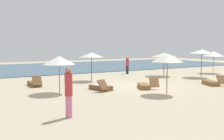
{
  "coord_description": "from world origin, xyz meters",
  "views": [
    {
      "loc": [
        -10.61,
        -14.03,
        2.72
      ],
      "look_at": [
        -1.94,
        0.81,
        1.1
      ],
      "focal_mm": 42.62,
      "sensor_mm": 36.0,
      "label": 1
    }
  ],
  "objects_px": {
    "umbrella_3": "(167,58)",
    "person_1": "(69,91)",
    "umbrella_1": "(59,60)",
    "person_0": "(127,65)",
    "umbrella_4": "(214,54)",
    "umbrella_6": "(202,52)",
    "lounger_5": "(35,83)",
    "umbrella_0": "(164,55)",
    "lounger_0": "(212,83)",
    "lounger_3": "(101,87)",
    "umbrella_5": "(91,55)",
    "lounger_6": "(145,86)"
  },
  "relations": [
    {
      "from": "umbrella_4",
      "to": "lounger_0",
      "type": "distance_m",
      "value": 8.51
    },
    {
      "from": "person_0",
      "to": "lounger_3",
      "type": "bearing_deg",
      "value": -133.29
    },
    {
      "from": "umbrella_4",
      "to": "umbrella_3",
      "type": "bearing_deg",
      "value": -151.78
    },
    {
      "from": "umbrella_4",
      "to": "umbrella_6",
      "type": "bearing_deg",
      "value": -155.27
    },
    {
      "from": "person_0",
      "to": "umbrella_1",
      "type": "bearing_deg",
      "value": -144.05
    },
    {
      "from": "person_1",
      "to": "umbrella_1",
      "type": "bearing_deg",
      "value": 74.53
    },
    {
      "from": "lounger_6",
      "to": "umbrella_3",
      "type": "bearing_deg",
      "value": -91.84
    },
    {
      "from": "umbrella_0",
      "to": "umbrella_6",
      "type": "bearing_deg",
      "value": -46.0
    },
    {
      "from": "umbrella_1",
      "to": "umbrella_4",
      "type": "distance_m",
      "value": 16.7
    },
    {
      "from": "umbrella_6",
      "to": "umbrella_0",
      "type": "bearing_deg",
      "value": 134.0
    },
    {
      "from": "umbrella_4",
      "to": "lounger_0",
      "type": "height_order",
      "value": "umbrella_4"
    },
    {
      "from": "umbrella_5",
      "to": "person_0",
      "type": "relative_size",
      "value": 1.29
    },
    {
      "from": "umbrella_3",
      "to": "umbrella_1",
      "type": "bearing_deg",
      "value": 146.97
    },
    {
      "from": "umbrella_5",
      "to": "lounger_3",
      "type": "relative_size",
      "value": 1.22
    },
    {
      "from": "lounger_0",
      "to": "umbrella_4",
      "type": "bearing_deg",
      "value": 38.48
    },
    {
      "from": "umbrella_4",
      "to": "person_1",
      "type": "xyz_separation_m",
      "value": [
        -17.9,
        -7.98,
        -0.89
      ]
    },
    {
      "from": "lounger_0",
      "to": "umbrella_6",
      "type": "bearing_deg",
      "value": 49.77
    },
    {
      "from": "lounger_0",
      "to": "umbrella_0",
      "type": "bearing_deg",
      "value": 81.79
    },
    {
      "from": "umbrella_3",
      "to": "umbrella_4",
      "type": "bearing_deg",
      "value": 28.22
    },
    {
      "from": "umbrella_1",
      "to": "person_0",
      "type": "relative_size",
      "value": 1.26
    },
    {
      "from": "umbrella_6",
      "to": "lounger_5",
      "type": "bearing_deg",
      "value": 171.28
    },
    {
      "from": "umbrella_5",
      "to": "lounger_6",
      "type": "distance_m",
      "value": 5.48
    },
    {
      "from": "umbrella_1",
      "to": "umbrella_4",
      "type": "bearing_deg",
      "value": 9.69
    },
    {
      "from": "umbrella_3",
      "to": "person_1",
      "type": "relative_size",
      "value": 1.18
    },
    {
      "from": "umbrella_1",
      "to": "umbrella_3",
      "type": "height_order",
      "value": "umbrella_3"
    },
    {
      "from": "umbrella_1",
      "to": "lounger_0",
      "type": "xyz_separation_m",
      "value": [
        9.94,
        -2.38,
        -1.7
      ]
    },
    {
      "from": "umbrella_0",
      "to": "person_0",
      "type": "bearing_deg",
      "value": 122.05
    },
    {
      "from": "lounger_3",
      "to": "lounger_5",
      "type": "height_order",
      "value": "lounger_5"
    },
    {
      "from": "umbrella_0",
      "to": "lounger_5",
      "type": "distance_m",
      "value": 11.5
    },
    {
      "from": "lounger_6",
      "to": "person_0",
      "type": "relative_size",
      "value": 1.05
    },
    {
      "from": "lounger_5",
      "to": "person_0",
      "type": "height_order",
      "value": "person_0"
    },
    {
      "from": "umbrella_0",
      "to": "umbrella_3",
      "type": "relative_size",
      "value": 0.97
    },
    {
      "from": "umbrella_0",
      "to": "umbrella_4",
      "type": "distance_m",
      "value": 5.72
    },
    {
      "from": "umbrella_4",
      "to": "umbrella_5",
      "type": "relative_size",
      "value": 0.98
    },
    {
      "from": "umbrella_0",
      "to": "umbrella_1",
      "type": "height_order",
      "value": "umbrella_1"
    },
    {
      "from": "umbrella_0",
      "to": "lounger_0",
      "type": "bearing_deg",
      "value": -98.21
    },
    {
      "from": "umbrella_6",
      "to": "lounger_0",
      "type": "xyz_separation_m",
      "value": [
        -3.02,
        -3.58,
        -2.0
      ]
    },
    {
      "from": "umbrella_0",
      "to": "umbrella_4",
      "type": "bearing_deg",
      "value": -6.5
    },
    {
      "from": "lounger_0",
      "to": "person_0",
      "type": "relative_size",
      "value": 1.07
    },
    {
      "from": "umbrella_3",
      "to": "umbrella_0",
      "type": "bearing_deg",
      "value": 49.84
    },
    {
      "from": "lounger_3",
      "to": "lounger_6",
      "type": "relative_size",
      "value": 1.01
    },
    {
      "from": "umbrella_5",
      "to": "lounger_5",
      "type": "relative_size",
      "value": 1.29
    },
    {
      "from": "umbrella_0",
      "to": "umbrella_3",
      "type": "height_order",
      "value": "umbrella_3"
    },
    {
      "from": "lounger_5",
      "to": "lounger_3",
      "type": "bearing_deg",
      "value": -50.28
    },
    {
      "from": "umbrella_3",
      "to": "lounger_3",
      "type": "distance_m",
      "value": 4.33
    },
    {
      "from": "umbrella_0",
      "to": "umbrella_6",
      "type": "distance_m",
      "value": 3.16
    },
    {
      "from": "umbrella_0",
      "to": "umbrella_4",
      "type": "relative_size",
      "value": 1.04
    },
    {
      "from": "lounger_3",
      "to": "person_1",
      "type": "bearing_deg",
      "value": -129.1
    },
    {
      "from": "umbrella_3",
      "to": "person_0",
      "type": "xyz_separation_m",
      "value": [
        3.83,
        9.76,
        -1.16
      ]
    },
    {
      "from": "lounger_6",
      "to": "person_1",
      "type": "bearing_deg",
      "value": -148.91
    }
  ]
}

